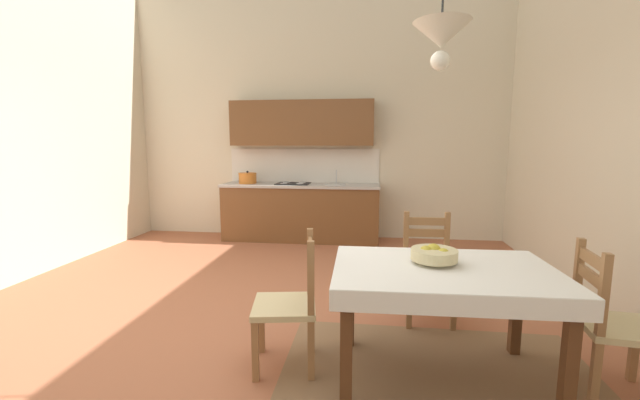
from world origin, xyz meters
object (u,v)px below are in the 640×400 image
(dining_chair_tv_side, at_px, (290,304))
(kitchen_cabinetry, at_px, (301,187))
(pendant_lamp, at_px, (441,37))
(fruit_bowl, at_px, (434,254))
(dining_table, at_px, (443,287))
(dining_chair_kitchen_side, at_px, (428,270))
(dining_chair_window_side, at_px, (612,325))

(dining_chair_tv_side, bearing_deg, kitchen_cabinetry, 98.94)
(pendant_lamp, bearing_deg, fruit_bowl, 77.88)
(kitchen_cabinetry, distance_m, dining_table, 3.97)
(dining_chair_kitchen_side, distance_m, dining_chair_tv_side, 1.37)
(kitchen_cabinetry, bearing_deg, dining_chair_kitchen_side, -59.44)
(dining_chair_tv_side, height_order, pendant_lamp, pendant_lamp)
(kitchen_cabinetry, distance_m, pendant_lamp, 4.24)
(fruit_bowl, distance_m, pendant_lamp, 1.33)
(dining_chair_tv_side, height_order, fruit_bowl, dining_chair_tv_side)
(fruit_bowl, bearing_deg, kitchen_cabinetry, 113.11)
(kitchen_cabinetry, bearing_deg, dining_chair_window_side, -55.05)
(fruit_bowl, bearing_deg, dining_chair_tv_side, -176.45)
(pendant_lamp, bearing_deg, dining_chair_kitchen_side, 82.58)
(dining_chair_kitchen_side, relative_size, dining_chair_tv_side, 1.00)
(dining_chair_window_side, height_order, pendant_lamp, pendant_lamp)
(dining_chair_tv_side, bearing_deg, pendant_lamp, -9.29)
(dining_table, distance_m, fruit_bowl, 0.21)
(fruit_bowl, height_order, pendant_lamp, pendant_lamp)
(dining_chair_tv_side, height_order, dining_chair_window_side, same)
(kitchen_cabinetry, height_order, dining_chair_window_side, kitchen_cabinetry)
(kitchen_cabinetry, relative_size, fruit_bowl, 8.29)
(dining_table, bearing_deg, dining_chair_kitchen_side, 87.66)
(dining_table, bearing_deg, dining_chair_tv_side, 178.75)
(kitchen_cabinetry, xyz_separation_m, fruit_bowl, (1.52, -3.56, -0.04))
(kitchen_cabinetry, height_order, dining_chair_kitchen_side, kitchen_cabinetry)
(dining_chair_kitchen_side, bearing_deg, dining_chair_tv_side, -139.44)
(dining_chair_kitchen_side, relative_size, dining_chair_window_side, 1.00)
(fruit_bowl, bearing_deg, dining_chair_kitchen_side, 83.77)
(dining_table, xyz_separation_m, fruit_bowl, (-0.05, 0.08, 0.19))
(dining_table, xyz_separation_m, dining_chair_window_side, (0.99, -0.03, -0.18))
(dining_table, distance_m, pendant_lamp, 1.51)
(dining_chair_window_side, height_order, fruit_bowl, dining_chair_window_side)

